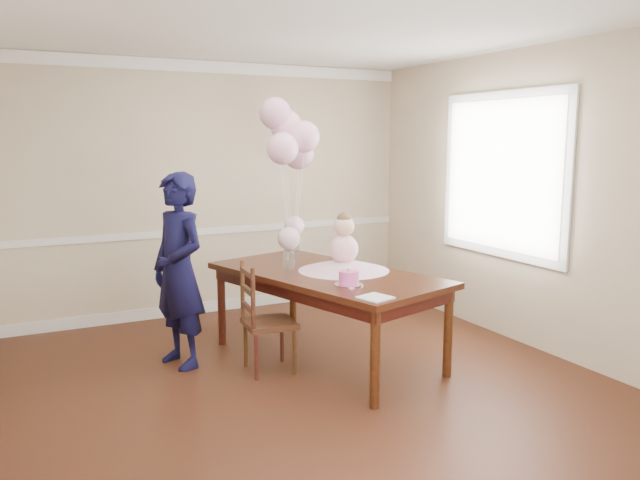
% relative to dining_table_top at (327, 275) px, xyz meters
% --- Properties ---
extents(floor, '(4.50, 5.00, 0.00)m').
position_rel_dining_table_top_xyz_m(floor, '(-0.41, -0.58, -0.75)').
color(floor, black).
rests_on(floor, ground).
extents(ceiling, '(4.50, 5.00, 0.02)m').
position_rel_dining_table_top_xyz_m(ceiling, '(-0.41, -0.58, 1.95)').
color(ceiling, white).
rests_on(ceiling, wall_back).
extents(wall_back, '(4.50, 0.02, 2.70)m').
position_rel_dining_table_top_xyz_m(wall_back, '(-0.41, 1.92, 0.60)').
color(wall_back, '#BEAC8B').
rests_on(wall_back, floor).
extents(wall_front, '(4.50, 0.02, 2.70)m').
position_rel_dining_table_top_xyz_m(wall_front, '(-0.41, -3.08, 0.60)').
color(wall_front, '#BEAC8B').
rests_on(wall_front, floor).
extents(wall_right, '(0.02, 5.00, 2.70)m').
position_rel_dining_table_top_xyz_m(wall_right, '(1.84, -0.58, 0.60)').
color(wall_right, '#BEAC8B').
rests_on(wall_right, floor).
extents(chair_rail_trim, '(4.50, 0.02, 0.07)m').
position_rel_dining_table_top_xyz_m(chair_rail_trim, '(-0.41, 1.91, 0.15)').
color(chair_rail_trim, white).
rests_on(chair_rail_trim, wall_back).
extents(crown_molding, '(4.50, 0.02, 0.12)m').
position_rel_dining_table_top_xyz_m(crown_molding, '(-0.41, 1.91, 1.88)').
color(crown_molding, white).
rests_on(crown_molding, wall_back).
extents(baseboard_trim, '(4.50, 0.02, 0.12)m').
position_rel_dining_table_top_xyz_m(baseboard_trim, '(-0.41, 1.91, -0.69)').
color(baseboard_trim, silver).
rests_on(baseboard_trim, floor).
extents(window_frame, '(0.02, 1.66, 1.56)m').
position_rel_dining_table_top_xyz_m(window_frame, '(1.82, -0.08, 0.80)').
color(window_frame, silver).
rests_on(window_frame, wall_right).
extents(window_blinds, '(0.01, 1.50, 1.40)m').
position_rel_dining_table_top_xyz_m(window_blinds, '(1.80, -0.08, 0.80)').
color(window_blinds, white).
rests_on(window_blinds, wall_right).
extents(dining_table_top, '(1.58, 2.27, 0.05)m').
position_rel_dining_table_top_xyz_m(dining_table_top, '(0.00, 0.00, 0.00)').
color(dining_table_top, black).
rests_on(dining_table_top, table_leg_fl).
extents(table_apron, '(1.45, 2.14, 0.10)m').
position_rel_dining_table_top_xyz_m(table_apron, '(0.00, 0.00, -0.08)').
color(table_apron, black).
rests_on(table_apron, table_leg_fl).
extents(table_leg_fl, '(0.09, 0.09, 0.72)m').
position_rel_dining_table_top_xyz_m(table_leg_fl, '(-0.14, -1.03, -0.39)').
color(table_leg_fl, black).
rests_on(table_leg_fl, floor).
extents(table_leg_fr, '(0.09, 0.09, 0.72)m').
position_rel_dining_table_top_xyz_m(table_leg_fr, '(0.69, -0.79, -0.39)').
color(table_leg_fr, black).
rests_on(table_leg_fr, floor).
extents(table_leg_bl, '(0.09, 0.09, 0.72)m').
position_rel_dining_table_top_xyz_m(table_leg_bl, '(-0.69, 0.79, -0.39)').
color(table_leg_bl, black).
rests_on(table_leg_bl, floor).
extents(table_leg_br, '(0.09, 0.09, 0.72)m').
position_rel_dining_table_top_xyz_m(table_leg_br, '(0.14, 1.03, -0.39)').
color(table_leg_br, black).
rests_on(table_leg_br, floor).
extents(baby_skirt, '(0.97, 0.97, 0.10)m').
position_rel_dining_table_top_xyz_m(baby_skirt, '(0.16, -0.01, 0.08)').
color(baby_skirt, '#D79EB2').
rests_on(baby_skirt, dining_table_top).
extents(baby_torso, '(0.25, 0.25, 0.25)m').
position_rel_dining_table_top_xyz_m(baby_torso, '(0.16, -0.01, 0.21)').
color(baby_torso, '#FFA1D5').
rests_on(baby_torso, baby_skirt).
extents(baby_head, '(0.18, 0.18, 0.18)m').
position_rel_dining_table_top_xyz_m(baby_head, '(0.16, -0.01, 0.41)').
color(baby_head, beige).
rests_on(baby_head, baby_torso).
extents(baby_hair, '(0.12, 0.12, 0.12)m').
position_rel_dining_table_top_xyz_m(baby_hair, '(0.16, -0.01, 0.47)').
color(baby_hair, brown).
rests_on(baby_hair, baby_head).
extents(cake_platter, '(0.28, 0.28, 0.01)m').
position_rel_dining_table_top_xyz_m(cake_platter, '(-0.07, -0.50, 0.03)').
color(cake_platter, silver).
rests_on(cake_platter, dining_table_top).
extents(birthday_cake, '(0.19, 0.19, 0.10)m').
position_rel_dining_table_top_xyz_m(birthday_cake, '(-0.07, -0.50, 0.09)').
color(birthday_cake, '#E0479D').
rests_on(birthday_cake, cake_platter).
extents(cake_flower_a, '(0.03, 0.03, 0.03)m').
position_rel_dining_table_top_xyz_m(cake_flower_a, '(-0.07, -0.50, 0.15)').
color(cake_flower_a, silver).
rests_on(cake_flower_a, birthday_cake).
extents(cake_flower_b, '(0.03, 0.03, 0.03)m').
position_rel_dining_table_top_xyz_m(cake_flower_b, '(-0.04, -0.47, 0.15)').
color(cake_flower_b, white).
rests_on(cake_flower_b, birthday_cake).
extents(rose_vase_near, '(0.13, 0.13, 0.16)m').
position_rel_dining_table_top_xyz_m(rose_vase_near, '(-0.24, 0.25, 0.11)').
color(rose_vase_near, silver).
rests_on(rose_vase_near, dining_table_top).
extents(roses_near, '(0.20, 0.20, 0.20)m').
position_rel_dining_table_top_xyz_m(roses_near, '(-0.24, 0.25, 0.29)').
color(roses_near, beige).
rests_on(roses_near, rose_vase_near).
extents(rose_vase_far, '(0.13, 0.13, 0.16)m').
position_rel_dining_table_top_xyz_m(rose_vase_far, '(0.13, 0.95, 0.11)').
color(rose_vase_far, silver).
rests_on(rose_vase_far, dining_table_top).
extents(roses_far, '(0.20, 0.20, 0.20)m').
position_rel_dining_table_top_xyz_m(roses_far, '(0.13, 0.95, 0.29)').
color(roses_far, silver).
rests_on(roses_far, rose_vase_far).
extents(napkin, '(0.26, 0.26, 0.01)m').
position_rel_dining_table_top_xyz_m(napkin, '(-0.10, -0.94, 0.03)').
color(napkin, silver).
rests_on(napkin, dining_table_top).
extents(balloon_weight, '(0.05, 0.05, 0.02)m').
position_rel_dining_table_top_xyz_m(balloon_weight, '(-0.06, 0.57, 0.04)').
color(balloon_weight, silver).
rests_on(balloon_weight, dining_table_top).
extents(balloon_a, '(0.29, 0.29, 0.29)m').
position_rel_dining_table_top_xyz_m(balloon_a, '(-0.16, 0.54, 1.06)').
color(balloon_a, '#F7AFD1').
rests_on(balloon_a, balloon_ribbon_a).
extents(balloon_b, '(0.29, 0.29, 0.29)m').
position_rel_dining_table_top_xyz_m(balloon_b, '(0.05, 0.55, 1.16)').
color(balloon_b, '#F9B0CA').
rests_on(balloon_b, balloon_ribbon_b).
extents(balloon_c, '(0.29, 0.29, 0.29)m').
position_rel_dining_table_top_xyz_m(balloon_c, '(-0.07, 0.68, 1.26)').
color(balloon_c, '#FFB4D1').
rests_on(balloon_c, balloon_ribbon_c).
extents(balloon_d, '(0.29, 0.29, 0.29)m').
position_rel_dining_table_top_xyz_m(balloon_d, '(-0.18, 0.67, 1.37)').
color(balloon_d, '#DD9CB5').
rests_on(balloon_d, balloon_ribbon_d).
extents(balloon_e, '(0.29, 0.29, 0.29)m').
position_rel_dining_table_top_xyz_m(balloon_e, '(0.06, 0.70, 1.00)').
color(balloon_e, '#D99AB6').
rests_on(balloon_e, balloon_ribbon_e).
extents(balloon_ribbon_a, '(0.09, 0.03, 0.86)m').
position_rel_dining_table_top_xyz_m(balloon_ribbon_a, '(-0.11, 0.56, 0.47)').
color(balloon_ribbon_a, white).
rests_on(balloon_ribbon_a, balloon_weight).
extents(balloon_ribbon_b, '(0.12, 0.02, 0.96)m').
position_rel_dining_table_top_xyz_m(balloon_ribbon_b, '(-0.01, 0.56, 0.52)').
color(balloon_ribbon_b, white).
rests_on(balloon_ribbon_b, balloon_weight).
extents(balloon_ribbon_c, '(0.01, 0.10, 1.07)m').
position_rel_dining_table_top_xyz_m(balloon_ribbon_c, '(-0.07, 0.62, 0.57)').
color(balloon_ribbon_c, silver).
rests_on(balloon_ribbon_c, balloon_weight).
extents(balloon_ribbon_d, '(0.11, 0.08, 1.17)m').
position_rel_dining_table_top_xyz_m(balloon_ribbon_d, '(-0.12, 0.62, 0.62)').
color(balloon_ribbon_d, white).
rests_on(balloon_ribbon_d, balloon_weight).
extents(balloon_ribbon_e, '(0.12, 0.11, 0.80)m').
position_rel_dining_table_top_xyz_m(balloon_ribbon_e, '(-0.00, 0.63, 0.44)').
color(balloon_ribbon_e, white).
rests_on(balloon_ribbon_e, balloon_weight).
extents(dining_chair_seat, '(0.42, 0.42, 0.04)m').
position_rel_dining_table_top_xyz_m(dining_chair_seat, '(-0.54, -0.03, -0.35)').
color(dining_chair_seat, '#381C0F').
rests_on(dining_chair_seat, chair_leg_fl).
extents(chair_leg_fl, '(0.04, 0.04, 0.38)m').
position_rel_dining_table_top_xyz_m(chair_leg_fl, '(-0.71, -0.17, -0.56)').
color(chair_leg_fl, '#33120E').
rests_on(chair_leg_fl, floor).
extents(chair_leg_fr, '(0.04, 0.04, 0.38)m').
position_rel_dining_table_top_xyz_m(chair_leg_fr, '(-0.39, -0.20, -0.56)').
color(chair_leg_fr, '#321D0D').
rests_on(chair_leg_fr, floor).
extents(chair_leg_bl, '(0.04, 0.04, 0.38)m').
position_rel_dining_table_top_xyz_m(chair_leg_bl, '(-0.68, 0.15, -0.56)').
color(chair_leg_bl, '#321C0D').
rests_on(chair_leg_bl, floor).
extents(chair_leg_br, '(0.04, 0.04, 0.38)m').
position_rel_dining_table_top_xyz_m(chair_leg_br, '(-0.37, 0.12, -0.56)').
color(chair_leg_br, '#3A1710').
rests_on(chair_leg_br, floor).
extents(chair_back_post_l, '(0.04, 0.04, 0.50)m').
position_rel_dining_table_top_xyz_m(chair_back_post_l, '(-0.73, -0.17, -0.09)').
color(chair_back_post_l, black).
rests_on(chair_back_post_l, dining_chair_seat).
extents(chair_back_post_r, '(0.04, 0.04, 0.50)m').
position_rel_dining_table_top_xyz_m(chair_back_post_r, '(-0.70, 0.15, -0.09)').
color(chair_back_post_r, '#3E2011').
rests_on(chair_back_post_r, dining_chair_seat).
extents(chair_slat_low, '(0.06, 0.36, 0.04)m').
position_rel_dining_table_top_xyz_m(chair_slat_low, '(-0.71, -0.01, -0.20)').
color(chair_slat_low, '#381A0F').
rests_on(chair_slat_low, dining_chair_seat).
extents(chair_slat_mid, '(0.06, 0.36, 0.04)m').
position_rel_dining_table_top_xyz_m(chair_slat_mid, '(-0.71, -0.01, -0.05)').
color(chair_slat_mid, '#331E0E').
rests_on(chair_slat_mid, dining_chair_seat).
extents(chair_slat_top, '(0.06, 0.36, 0.04)m').
position_rel_dining_table_top_xyz_m(chair_slat_top, '(-0.71, -0.01, 0.09)').
color(chair_slat_top, '#371A0F').
rests_on(chair_slat_top, dining_chair_seat).
extents(woman, '(0.56, 0.69, 1.62)m').
position_rel_dining_table_top_xyz_m(woman, '(-1.15, 0.43, 0.06)').
color(woman, black).
rests_on(woman, floor).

